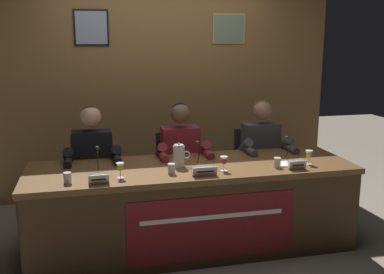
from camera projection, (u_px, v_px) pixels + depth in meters
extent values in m
plane|color=gray|center=(192.00, 245.00, 4.00)|extent=(12.00, 12.00, 0.00)
cube|color=brown|center=(162.00, 85.00, 5.16)|extent=(4.00, 0.12, 2.60)
cube|color=black|center=(91.00, 28.00, 4.78)|extent=(0.37, 0.02, 0.39)
cube|color=#8C99AD|center=(91.00, 28.00, 4.77)|extent=(0.33, 0.01, 0.35)
cube|color=tan|center=(229.00, 29.00, 5.13)|extent=(0.39, 0.02, 0.34)
cube|color=slate|center=(229.00, 29.00, 5.12)|extent=(0.35, 0.01, 0.30)
cube|color=brown|center=(192.00, 168.00, 3.85)|extent=(2.80, 0.87, 0.05)
cube|color=#402A16|center=(204.00, 227.00, 3.53)|extent=(2.74, 0.04, 0.70)
cube|color=#402A16|center=(31.00, 223.00, 3.62)|extent=(0.08, 0.79, 0.70)
cube|color=#402A16|center=(330.00, 197.00, 4.23)|extent=(0.08, 0.79, 0.70)
cube|color=maroon|center=(213.00, 228.00, 3.53)|extent=(1.36, 0.01, 0.53)
cube|color=white|center=(213.00, 217.00, 3.50)|extent=(1.16, 0.00, 0.04)
cylinder|color=black|center=(96.00, 229.00, 4.32)|extent=(0.44, 0.44, 0.02)
cylinder|color=black|center=(95.00, 208.00, 4.28)|extent=(0.05, 0.05, 0.40)
cube|color=#232328|center=(94.00, 186.00, 4.23)|extent=(0.44, 0.44, 0.03)
cube|color=#232328|center=(93.00, 157.00, 4.37)|extent=(0.40, 0.05, 0.44)
cylinder|color=black|center=(84.00, 223.00, 3.92)|extent=(0.10, 0.10, 0.46)
cylinder|color=black|center=(107.00, 221.00, 3.96)|extent=(0.10, 0.10, 0.46)
cylinder|color=black|center=(83.00, 187.00, 4.00)|extent=(0.13, 0.34, 0.13)
cylinder|color=black|center=(105.00, 186.00, 4.05)|extent=(0.13, 0.34, 0.13)
cube|color=black|center=(93.00, 156.00, 4.14)|extent=(0.36, 0.20, 0.48)
sphere|color=tan|center=(91.00, 117.00, 4.04)|extent=(0.19, 0.19, 0.19)
sphere|color=#331E0F|center=(91.00, 115.00, 4.05)|extent=(0.17, 0.17, 0.17)
cylinder|color=black|center=(69.00, 158.00, 3.99)|extent=(0.09, 0.30, 0.25)
cylinder|color=black|center=(116.00, 155.00, 4.08)|extent=(0.09, 0.30, 0.25)
cylinder|color=black|center=(68.00, 162.00, 3.83)|extent=(0.07, 0.24, 0.07)
cylinder|color=black|center=(117.00, 159.00, 3.93)|extent=(0.07, 0.24, 0.07)
cube|color=white|center=(99.00, 180.00, 3.32)|extent=(0.15, 0.03, 0.08)
cube|color=white|center=(99.00, 178.00, 3.35)|extent=(0.15, 0.03, 0.08)
cube|color=black|center=(99.00, 180.00, 3.31)|extent=(0.11, 0.01, 0.01)
cylinder|color=white|center=(121.00, 178.00, 3.48)|extent=(0.06, 0.06, 0.00)
cylinder|color=white|center=(120.00, 174.00, 3.48)|extent=(0.01, 0.01, 0.05)
cone|color=white|center=(120.00, 167.00, 3.46)|extent=(0.06, 0.06, 0.06)
cylinder|color=yellow|center=(120.00, 168.00, 3.47)|extent=(0.04, 0.04, 0.04)
cylinder|color=silver|center=(67.00, 178.00, 3.35)|extent=(0.06, 0.06, 0.08)
cylinder|color=silver|center=(68.00, 180.00, 3.35)|extent=(0.05, 0.05, 0.05)
cylinder|color=black|center=(99.00, 175.00, 3.53)|extent=(0.06, 0.06, 0.02)
cylinder|color=black|center=(98.00, 161.00, 3.57)|extent=(0.01, 0.13, 0.18)
sphere|color=#2D2D2D|center=(97.00, 148.00, 3.61)|extent=(0.03, 0.03, 0.03)
cylinder|color=black|center=(180.00, 221.00, 4.51)|extent=(0.44, 0.44, 0.02)
cylinder|color=black|center=(180.00, 201.00, 4.46)|extent=(0.05, 0.05, 0.40)
cube|color=#232328|center=(180.00, 180.00, 4.42)|extent=(0.44, 0.44, 0.03)
cube|color=#232328|center=(176.00, 152.00, 4.56)|extent=(0.40, 0.05, 0.44)
cylinder|color=black|center=(177.00, 214.00, 4.11)|extent=(0.10, 0.10, 0.46)
cylinder|color=black|center=(198.00, 213.00, 4.15)|extent=(0.10, 0.10, 0.46)
cylinder|color=black|center=(174.00, 181.00, 4.19)|extent=(0.13, 0.34, 0.13)
cylinder|color=black|center=(194.00, 179.00, 4.23)|extent=(0.13, 0.34, 0.13)
cube|color=maroon|center=(180.00, 151.00, 4.32)|extent=(0.36, 0.20, 0.48)
sphere|color=brown|center=(180.00, 113.00, 4.22)|extent=(0.19, 0.19, 0.19)
sphere|color=black|center=(180.00, 112.00, 4.23)|extent=(0.17, 0.17, 0.17)
cylinder|color=maroon|center=(160.00, 153.00, 4.18)|extent=(0.09, 0.30, 0.25)
cylinder|color=maroon|center=(204.00, 150.00, 4.27)|extent=(0.09, 0.30, 0.25)
cylinder|color=maroon|center=(163.00, 156.00, 4.02)|extent=(0.07, 0.24, 0.07)
cylinder|color=maroon|center=(208.00, 154.00, 4.12)|extent=(0.07, 0.24, 0.07)
cube|color=white|center=(205.00, 172.00, 3.52)|extent=(0.20, 0.03, 0.08)
cube|color=white|center=(204.00, 170.00, 3.55)|extent=(0.20, 0.03, 0.08)
cube|color=black|center=(205.00, 172.00, 3.51)|extent=(0.14, 0.01, 0.01)
cylinder|color=white|center=(224.00, 171.00, 3.67)|extent=(0.06, 0.06, 0.00)
cylinder|color=white|center=(224.00, 167.00, 3.67)|extent=(0.01, 0.01, 0.05)
cone|color=white|center=(224.00, 160.00, 3.65)|extent=(0.06, 0.06, 0.06)
cylinder|color=#B21E2D|center=(224.00, 161.00, 3.66)|extent=(0.04, 0.04, 0.04)
cylinder|color=silver|center=(171.00, 169.00, 3.59)|extent=(0.06, 0.06, 0.08)
cylinder|color=silver|center=(172.00, 171.00, 3.59)|extent=(0.05, 0.05, 0.05)
cylinder|color=black|center=(201.00, 168.00, 3.72)|extent=(0.06, 0.06, 0.02)
cylinder|color=black|center=(199.00, 155.00, 3.76)|extent=(0.01, 0.13, 0.18)
sphere|color=#2D2D2D|center=(197.00, 143.00, 3.80)|extent=(0.03, 0.03, 0.03)
cylinder|color=black|center=(257.00, 214.00, 4.69)|extent=(0.44, 0.44, 0.02)
cylinder|color=black|center=(258.00, 194.00, 4.65)|extent=(0.05, 0.05, 0.40)
cube|color=#232328|center=(258.00, 175.00, 4.60)|extent=(0.44, 0.44, 0.03)
cube|color=#232328|center=(252.00, 148.00, 4.74)|extent=(0.40, 0.05, 0.44)
cylinder|color=black|center=(261.00, 207.00, 4.29)|extent=(0.10, 0.10, 0.46)
cylinder|color=black|center=(281.00, 205.00, 4.34)|extent=(0.10, 0.10, 0.46)
cylinder|color=black|center=(257.00, 175.00, 4.38)|extent=(0.13, 0.34, 0.13)
cylinder|color=black|center=(275.00, 173.00, 4.42)|extent=(0.13, 0.34, 0.13)
cube|color=#38383D|center=(260.00, 147.00, 4.51)|extent=(0.36, 0.20, 0.48)
sphere|color=#8E664C|center=(262.00, 110.00, 4.41)|extent=(0.19, 0.19, 0.19)
sphere|color=#593819|center=(262.00, 109.00, 4.42)|extent=(0.17, 0.17, 0.17)
cylinder|color=#38383D|center=(244.00, 148.00, 4.36)|extent=(0.09, 0.30, 0.25)
cylinder|color=#38383D|center=(284.00, 146.00, 4.46)|extent=(0.09, 0.30, 0.25)
cylinder|color=#38383D|center=(250.00, 151.00, 4.21)|extent=(0.07, 0.24, 0.07)
cylinder|color=#38383D|center=(291.00, 149.00, 4.30)|extent=(0.07, 0.24, 0.07)
cube|color=white|center=(298.00, 165.00, 3.70)|extent=(0.15, 0.03, 0.08)
cube|color=white|center=(296.00, 164.00, 3.73)|extent=(0.15, 0.03, 0.08)
cube|color=black|center=(298.00, 165.00, 3.70)|extent=(0.11, 0.01, 0.01)
cylinder|color=white|center=(308.00, 164.00, 3.87)|extent=(0.06, 0.06, 0.00)
cylinder|color=white|center=(309.00, 161.00, 3.86)|extent=(0.01, 0.01, 0.05)
cone|color=white|center=(309.00, 154.00, 3.85)|extent=(0.06, 0.06, 0.06)
cylinder|color=yellow|center=(309.00, 155.00, 3.85)|extent=(0.04, 0.04, 0.04)
cylinder|color=silver|center=(277.00, 163.00, 3.77)|extent=(0.06, 0.06, 0.08)
cylinder|color=silver|center=(277.00, 164.00, 3.77)|extent=(0.05, 0.05, 0.05)
cylinder|color=black|center=(292.00, 162.00, 3.92)|extent=(0.06, 0.06, 0.02)
cylinder|color=black|center=(289.00, 149.00, 3.95)|extent=(0.01, 0.13, 0.18)
sphere|color=#2D2D2D|center=(287.00, 138.00, 3.99)|extent=(0.03, 0.03, 0.03)
cylinder|color=silver|center=(179.00, 156.00, 3.78)|extent=(0.10, 0.10, 0.18)
cylinder|color=silver|center=(179.00, 145.00, 3.76)|extent=(0.08, 0.09, 0.01)
sphere|color=silver|center=(179.00, 144.00, 3.76)|extent=(0.02, 0.02, 0.02)
torus|color=silver|center=(187.00, 155.00, 3.80)|extent=(0.07, 0.01, 0.07)
cube|color=white|center=(288.00, 164.00, 3.86)|extent=(0.22, 0.16, 0.01)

